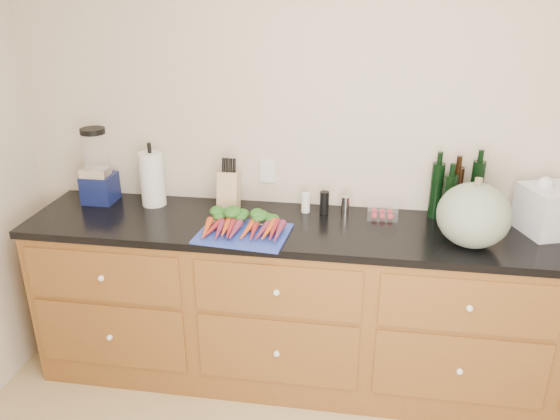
% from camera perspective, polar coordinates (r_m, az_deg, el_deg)
% --- Properties ---
extents(wall_back, '(4.10, 0.05, 2.60)m').
position_cam_1_polar(wall_back, '(3.00, 10.17, 6.81)').
color(wall_back, beige).
rests_on(wall_back, ground).
extents(cabinets, '(3.60, 0.64, 0.90)m').
position_cam_1_polar(cabinets, '(3.05, 9.14, -10.46)').
color(cabinets, brown).
rests_on(cabinets, ground).
extents(countertop, '(3.64, 0.62, 0.04)m').
position_cam_1_polar(countertop, '(2.83, 9.72, -2.41)').
color(countertop, black).
rests_on(countertop, cabinets).
extents(cutting_board, '(0.47, 0.37, 0.01)m').
position_cam_1_polar(cutting_board, '(2.73, -3.84, -2.48)').
color(cutting_board, '#263DAF').
rests_on(cutting_board, countertop).
extents(carrots, '(0.41, 0.30, 0.06)m').
position_cam_1_polar(carrots, '(2.75, -3.68, -1.57)').
color(carrots, '#DC4F19').
rests_on(carrots, cutting_board).
extents(squash, '(0.34, 0.34, 0.31)m').
position_cam_1_polar(squash, '(2.71, 19.58, -0.52)').
color(squash, slate).
rests_on(squash, countertop).
extents(blender_appliance, '(0.17, 0.17, 0.43)m').
position_cam_1_polar(blender_appliance, '(3.24, -18.53, 3.96)').
color(blender_appliance, '#10184C').
rests_on(blender_appliance, countertop).
extents(paper_towel, '(0.13, 0.13, 0.30)m').
position_cam_1_polar(paper_towel, '(3.12, -13.21, 3.18)').
color(paper_towel, silver).
rests_on(paper_towel, countertop).
extents(knife_block, '(0.11, 0.11, 0.22)m').
position_cam_1_polar(knife_block, '(2.99, -5.36, 1.91)').
color(knife_block, tan).
rests_on(knife_block, countertop).
extents(grinder_salt, '(0.05, 0.05, 0.11)m').
position_cam_1_polar(grinder_salt, '(2.97, 2.70, 0.77)').
color(grinder_salt, white).
rests_on(grinder_salt, countertop).
extents(grinder_pepper, '(0.05, 0.05, 0.12)m').
position_cam_1_polar(grinder_pepper, '(2.96, 4.66, 0.79)').
color(grinder_pepper, black).
rests_on(grinder_pepper, countertop).
extents(canister_chrome, '(0.04, 0.04, 0.10)m').
position_cam_1_polar(canister_chrome, '(2.96, 6.85, 0.47)').
color(canister_chrome, silver).
rests_on(canister_chrome, countertop).
extents(tomato_box, '(0.16, 0.13, 0.07)m').
position_cam_1_polar(tomato_box, '(2.96, 10.67, -0.08)').
color(tomato_box, white).
rests_on(tomato_box, countertop).
extents(bottles, '(0.27, 0.14, 0.32)m').
position_cam_1_polar(bottles, '(3.00, 17.77, 1.72)').
color(bottles, black).
rests_on(bottles, countertop).
extents(grocery_bag, '(0.39, 0.35, 0.23)m').
position_cam_1_polar(grocery_bag, '(3.04, 26.89, 0.02)').
color(grocery_bag, silver).
rests_on(grocery_bag, countertop).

